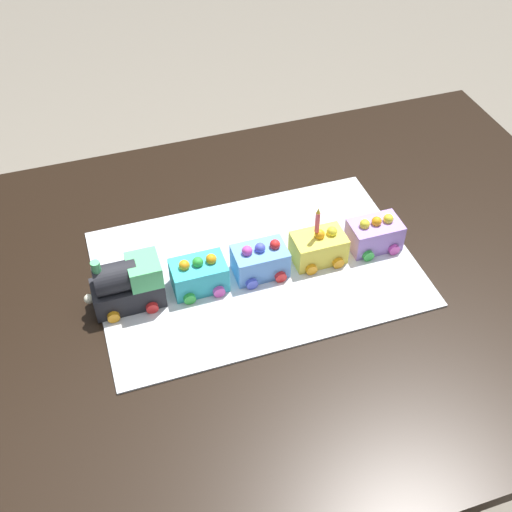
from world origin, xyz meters
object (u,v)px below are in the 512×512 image
Objects in this scene: dining_table at (277,315)px; cake_car_hopper_turquoise at (199,275)px; birthday_candle at (318,220)px; cake_car_flatbed_sky_blue at (260,261)px; cake_car_caboose_lemon at (319,247)px; cake_car_tanker_lavender at (374,234)px; cake_locomotive at (127,284)px.

dining_table is 14.00× the size of cake_car_hopper_turquoise.
cake_car_flatbed_sky_blue is at bearing 180.00° from birthday_candle.
cake_car_flatbed_sky_blue is at bearing 180.00° from cake_car_caboose_lemon.
cake_car_hopper_turquoise is at bearing 180.00° from cake_car_flatbed_sky_blue.
cake_car_caboose_lemon is (0.24, -0.00, -0.00)m from cake_car_hopper_turquoise.
cake_car_tanker_lavender is 1.77× the size of birthday_candle.
dining_table is 14.00× the size of cake_car_flatbed_sky_blue.
cake_car_hopper_turquoise is 1.00× the size of cake_car_tanker_lavender.
birthday_candle is at bearing -0.00° from cake_car_hopper_turquoise.
cake_locomotive reaches higher than cake_car_flatbed_sky_blue.
cake_car_hopper_turquoise reaches higher than dining_table.
cake_car_caboose_lemon is at bearing -180.00° from cake_car_tanker_lavender.
birthday_candle is at bearing 0.00° from cake_locomotive.
cake_locomotive reaches higher than cake_car_caboose_lemon.
dining_table is at bearing -9.18° from cake_car_hopper_turquoise.
cake_car_tanker_lavender is (0.24, 0.00, 0.00)m from cake_car_flatbed_sky_blue.
cake_car_flatbed_sky_blue is at bearing 0.00° from cake_car_hopper_turquoise.
cake_car_caboose_lemon is 0.07m from birthday_candle.
cake_car_caboose_lemon is 1.77× the size of birthday_candle.
cake_car_caboose_lemon is (0.09, 0.02, 0.14)m from dining_table.
birthday_candle reaches higher than cake_car_tanker_lavender.
cake_locomotive is at bearing -180.00° from cake_car_flatbed_sky_blue.
birthday_candle is (0.08, 0.02, 0.21)m from dining_table.
dining_table is 0.32m from cake_locomotive.
cake_car_hopper_turquoise is 0.12m from cake_car_flatbed_sky_blue.
cake_car_hopper_turquoise is 0.24m from birthday_candle.
birthday_candle is at bearing 180.00° from cake_car_caboose_lemon.
birthday_candle is at bearing -180.00° from cake_car_tanker_lavender.
cake_locomotive is 2.47× the size of birthday_candle.
cake_locomotive is 1.40× the size of cake_car_hopper_turquoise.
cake_car_caboose_lemon and cake_car_tanker_lavender have the same top height.
cake_locomotive is at bearing 175.08° from dining_table.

